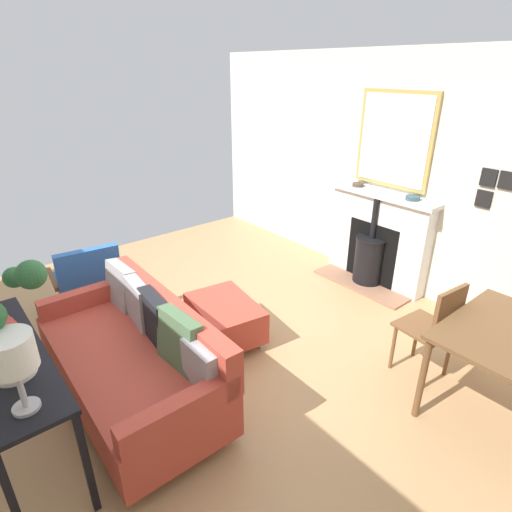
{
  "coord_description": "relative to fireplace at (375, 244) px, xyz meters",
  "views": [
    {
      "loc": [
        1.74,
        2.72,
        2.44
      ],
      "look_at": [
        -0.49,
        0.01,
        0.83
      ],
      "focal_mm": 29.09,
      "sensor_mm": 36.0,
      "label": 1
    }
  ],
  "objects": [
    {
      "name": "photo_gallery_row",
      "position": [
        -0.12,
        1.1,
        0.92
      ],
      "size": [
        0.02,
        0.31,
        0.38
      ],
      "color": "black"
    },
    {
      "name": "ottoman",
      "position": [
        2.12,
        -0.16,
        -0.25
      ],
      "size": [
        0.65,
        0.83,
        0.4
      ],
      "color": "#B2B2B7",
      "rests_on": "ground"
    },
    {
      "name": "ground_plane",
      "position": [
        2.29,
        -0.09,
        -0.5
      ],
      "size": [
        4.96,
        5.94,
        0.01
      ],
      "primitive_type": "cube",
      "color": "tan"
    },
    {
      "name": "sofa",
      "position": [
        3.09,
        0.02,
        -0.13
      ],
      "size": [
        0.89,
        1.86,
        0.86
      ],
      "color": "#B2B2B7",
      "rests_on": "ground"
    },
    {
      "name": "mantel_bowl_near",
      "position": [
        -0.01,
        -0.35,
        0.65
      ],
      "size": [
        0.14,
        0.14,
        0.04
      ],
      "color": "#47382D",
      "rests_on": "fireplace"
    },
    {
      "name": "armchair_accent",
      "position": [
        2.95,
        -1.41,
        -0.02
      ],
      "size": [
        0.74,
        0.65,
        0.83
      ],
      "color": "brown",
      "rests_on": "ground"
    },
    {
      "name": "mantel_bowl_far",
      "position": [
        -0.01,
        0.38,
        0.66
      ],
      "size": [
        0.15,
        0.15,
        0.05
      ],
      "color": "#334C56",
      "rests_on": "fireplace"
    },
    {
      "name": "table_lamp_far_end",
      "position": [
        3.91,
        0.59,
        0.64
      ],
      "size": [
        0.24,
        0.24,
        0.46
      ],
      "color": "#B2B2B7",
      "rests_on": "console_table"
    },
    {
      "name": "wall_left",
      "position": [
        -0.19,
        -0.09,
        0.82
      ],
      "size": [
        0.12,
        5.94,
        2.64
      ],
      "primitive_type": "cube",
      "color": "beige",
      "rests_on": "ground"
    },
    {
      "name": "potted_plant",
      "position": [
        3.87,
        0.29,
        0.65
      ],
      "size": [
        0.45,
        0.46,
        0.71
      ],
      "color": "silver",
      "rests_on": "console_table"
    },
    {
      "name": "dining_chair_near_fireplace",
      "position": [
        1.11,
        1.38,
        0.03
      ],
      "size": [
        0.44,
        0.44,
        0.9
      ],
      "color": "brown",
      "rests_on": "ground"
    },
    {
      "name": "mirror_over_mantel",
      "position": [
        -0.11,
        0.0,
        1.21
      ],
      "size": [
        0.04,
        0.91,
        1.03
      ],
      "color": "tan"
    },
    {
      "name": "console_table",
      "position": [
        3.91,
        0.02,
        0.2
      ],
      "size": [
        0.44,
        1.52,
        0.79
      ],
      "color": "black",
      "rests_on": "ground"
    },
    {
      "name": "fireplace",
      "position": [
        0.0,
        0.0,
        0.0
      ],
      "size": [
        0.53,
        1.36,
        1.13
      ],
      "color": "#93664C",
      "rests_on": "ground"
    }
  ]
}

